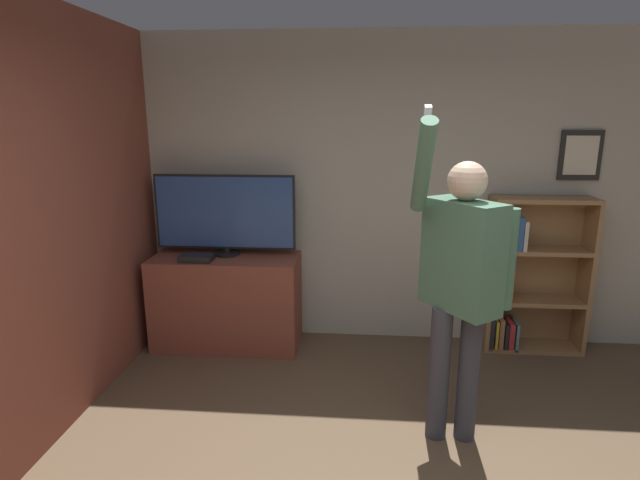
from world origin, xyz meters
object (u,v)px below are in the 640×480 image
(game_console, at_px, (196,258))
(person, at_px, (461,277))
(television, at_px, (225,214))
(bookshelf, at_px, (526,277))

(game_console, relative_size, person, 0.13)
(television, bearing_deg, person, -35.99)
(game_console, xyz_separation_m, person, (1.96, -1.07, 0.23))
(bookshelf, bearing_deg, game_console, -174.22)
(television, relative_size, bookshelf, 0.90)
(television, height_order, bookshelf, television)
(television, distance_m, person, 2.18)
(game_console, bearing_deg, bookshelf, 5.78)
(game_console, bearing_deg, person, -28.53)
(television, xyz_separation_m, bookshelf, (2.59, 0.07, -0.53))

